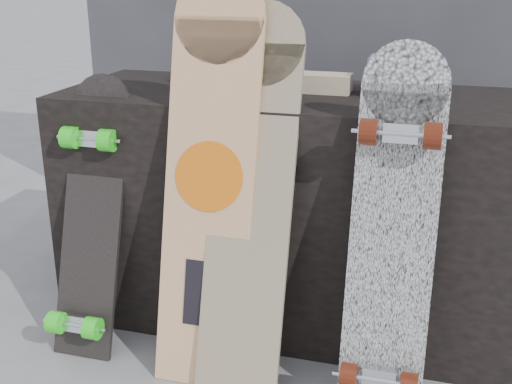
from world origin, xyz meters
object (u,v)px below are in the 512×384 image
(longboard_geisha, at_px, (210,170))
(longboard_celtic, at_px, (251,188))
(longboard_cascadia, at_px, (393,231))
(skateboard_dark, at_px, (90,214))
(vendor_table, at_px, (301,209))

(longboard_geisha, xyz_separation_m, longboard_celtic, (0.13, -0.00, -0.04))
(longboard_cascadia, distance_m, skateboard_dark, 0.95)
(longboard_celtic, relative_size, skateboard_dark, 1.27)
(longboard_cascadia, xyz_separation_m, skateboard_dark, (-0.95, 0.06, -0.08))
(longboard_geisha, height_order, longboard_celtic, longboard_geisha)
(longboard_celtic, xyz_separation_m, longboard_cascadia, (0.41, -0.05, -0.06))
(longboard_celtic, relative_size, longboard_cascadia, 1.09)
(longboard_cascadia, bearing_deg, skateboard_dark, 176.38)
(longboard_celtic, bearing_deg, skateboard_dark, 178.99)
(longboard_cascadia, bearing_deg, longboard_geisha, 174.30)
(vendor_table, xyz_separation_m, longboard_geisha, (-0.20, -0.35, 0.23))
(vendor_table, height_order, longboard_celtic, longboard_celtic)
(vendor_table, xyz_separation_m, skateboard_dark, (-0.61, -0.35, 0.05))
(vendor_table, xyz_separation_m, longboard_cascadia, (0.33, -0.41, 0.12))
(skateboard_dark, bearing_deg, longboard_celtic, -1.01)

